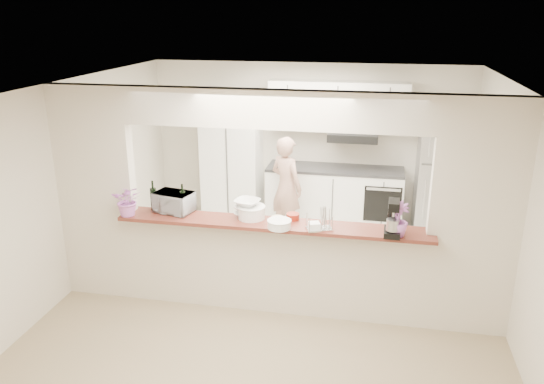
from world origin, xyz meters
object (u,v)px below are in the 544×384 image
(toaster_oven, at_px, (174,202))
(person, at_px, (286,188))
(stand_mixer, at_px, (393,219))
(refrigerator, at_px, (442,180))

(toaster_oven, height_order, person, person)
(toaster_oven, xyz_separation_m, stand_mixer, (2.40, -0.19, 0.05))
(refrigerator, relative_size, stand_mixer, 4.55)
(refrigerator, height_order, stand_mixer, refrigerator)
(refrigerator, bearing_deg, stand_mixer, -106.01)
(refrigerator, distance_m, stand_mixer, 2.93)
(refrigerator, bearing_deg, person, -166.86)
(toaster_oven, height_order, stand_mixer, stand_mixer)
(person, bearing_deg, stand_mixer, 156.60)
(refrigerator, relative_size, toaster_oven, 4.08)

